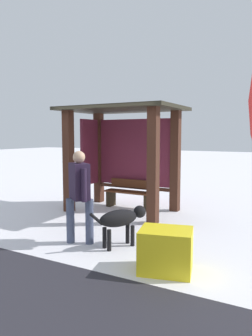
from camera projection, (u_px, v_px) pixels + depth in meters
The scene contains 6 objects.
ground_plane at pixel (122, 211), 7.99m from camera, with size 60.00×60.00×0.00m, color white.
bus_shelter at pixel (122, 141), 8.00m from camera, with size 2.82×1.89×2.52m.
bench_left_inside at pixel (130, 195), 8.28m from camera, with size 1.28×0.35×0.72m.
person_walking at pixel (79, 190), 5.53m from camera, with size 0.55×0.46×1.59m.
dog at pixel (122, 219), 5.40m from camera, with size 0.59×0.95×0.65m.
grit_bin at pixel (166, 250), 4.43m from camera, with size 0.70×0.56×0.59m, color yellow.
Camera 1 is at (3.89, -6.80, 1.86)m, focal length 34.75 mm.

